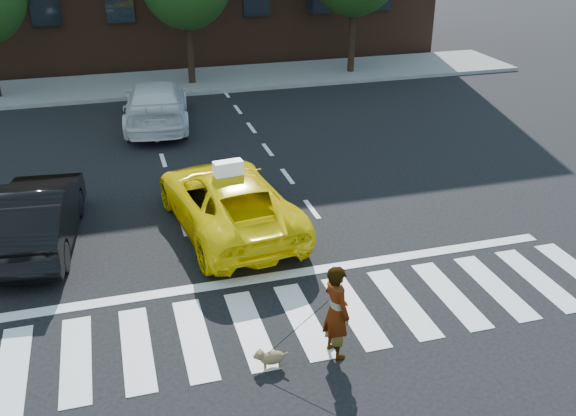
% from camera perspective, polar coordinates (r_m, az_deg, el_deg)
% --- Properties ---
extents(ground, '(120.00, 120.00, 0.00)m').
position_cam_1_polar(ground, '(11.94, 1.37, -9.92)').
color(ground, black).
rests_on(ground, ground).
extents(crosswalk, '(13.00, 2.40, 0.01)m').
position_cam_1_polar(crosswalk, '(11.94, 1.37, -9.89)').
color(crosswalk, silver).
rests_on(crosswalk, ground).
extents(stop_line, '(12.00, 0.30, 0.01)m').
position_cam_1_polar(stop_line, '(13.21, -0.71, -6.02)').
color(stop_line, silver).
rests_on(stop_line, ground).
extents(sidewalk_far, '(30.00, 4.00, 0.15)m').
position_cam_1_polar(sidewalk_far, '(27.77, -9.68, 10.99)').
color(sidewalk_far, slate).
rests_on(sidewalk_far, ground).
extents(taxi, '(2.96, 5.37, 1.42)m').
position_cam_1_polar(taxi, '(14.84, -5.36, 0.71)').
color(taxi, '#FFDE05').
rests_on(taxi, ground).
extents(black_sedan, '(2.00, 4.58, 1.46)m').
position_cam_1_polar(black_sedan, '(15.10, -21.45, -0.54)').
color(black_sedan, black).
rests_on(black_sedan, ground).
extents(white_suv, '(2.65, 5.35, 1.49)m').
position_cam_1_polar(white_suv, '(22.40, -11.64, 9.08)').
color(white_suv, silver).
rests_on(white_suv, ground).
extents(woman, '(0.54, 0.70, 1.71)m').
position_cam_1_polar(woman, '(10.70, 4.31, -9.15)').
color(woman, '#999999').
rests_on(woman, ground).
extents(dog, '(0.57, 0.31, 0.33)m').
position_cam_1_polar(dog, '(10.79, -1.65, -13.12)').
color(dog, '#8C6147').
rests_on(dog, ground).
extents(taxi_sign, '(0.68, 0.36, 0.32)m').
position_cam_1_polar(taxi_sign, '(14.31, -5.34, 3.55)').
color(taxi_sign, white).
rests_on(taxi_sign, taxi).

